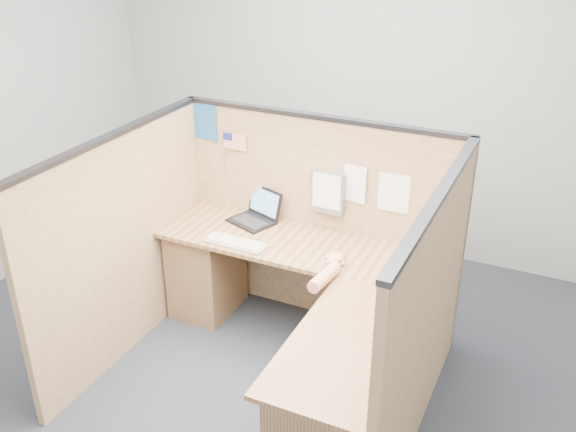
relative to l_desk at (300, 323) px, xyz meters
The scene contains 13 objects.
floor 0.52m from the l_desk, 122.80° to the right, with size 5.00×5.00×0.00m, color black.
wall_back 2.22m from the l_desk, 95.35° to the left, with size 5.00×5.00×0.00m, color #97999C.
cubicle_partitions 0.44m from the l_desk, 142.47° to the left, with size 2.06×1.83×1.53m.
l_desk is the anchor object (origin of this frame).
laptop 0.94m from the l_desk, 136.94° to the left, with size 0.36×0.38×0.22m.
keyboard 0.69m from the l_desk, 161.35° to the left, with size 0.43×0.15×0.03m.
mouse 0.45m from the l_desk, 58.56° to the left, with size 0.12×0.07×0.05m, color silver.
hand_forearm 0.41m from the l_desk, 26.03° to the left, with size 0.12×0.43×0.09m.
blue_poster 1.60m from the l_desk, 147.27° to the left, with size 0.20×0.00×0.26m, color #1F558F.
american_flag 1.38m from the l_desk, 141.30° to the left, with size 0.19×0.01×0.32m.
file_holder 0.91m from the l_desk, 98.24° to the left, with size 0.23×0.05×0.30m.
paper_left 0.98m from the l_desk, 84.53° to the left, with size 0.20×0.00×0.26m, color white.
paper_right 1.03m from the l_desk, 62.61° to the left, with size 0.21×0.00×0.26m, color white.
Camera 1 is at (1.54, -2.76, 2.78)m, focal length 40.00 mm.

